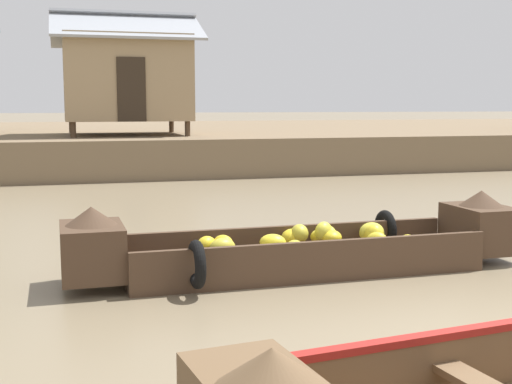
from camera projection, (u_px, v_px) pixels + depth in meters
ground_plane at (238, 198)px, 14.62m from camera, size 300.00×300.00×0.00m
riverbank_strip at (154, 141)px, 27.62m from camera, size 160.00×20.00×1.07m
banana_boat at (303, 246)px, 8.17m from camera, size 5.58×1.82×0.90m
stilt_house_mid_right at (126, 77)px, 20.78m from camera, size 4.34×3.95×3.71m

